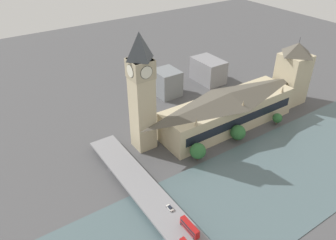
{
  "coord_description": "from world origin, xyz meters",
  "views": [
    {
      "loc": [
        -118.3,
        131.32,
        124.17
      ],
      "look_at": [
        20.77,
        37.78,
        18.0
      ],
      "focal_mm": 35.0,
      "sensor_mm": 36.0,
      "label": 1
    }
  ],
  "objects_px": {
    "parliament_hall": "(229,110)",
    "road_bridge": "(177,228)",
    "victoria_tower": "(293,73)",
    "double_decker_bus_lead": "(190,227)",
    "clock_tower": "(141,90)",
    "car_southbound_lead": "(170,208)"
  },
  "relations": [
    {
      "from": "victoria_tower",
      "to": "double_decker_bus_lead",
      "type": "bearing_deg",
      "value": 113.05
    },
    {
      "from": "clock_tower",
      "to": "double_decker_bus_lead",
      "type": "distance_m",
      "value": 80.56
    },
    {
      "from": "road_bridge",
      "to": "double_decker_bus_lead",
      "type": "xyz_separation_m",
      "value": [
        -4.83,
        -3.28,
        3.47
      ]
    },
    {
      "from": "victoria_tower",
      "to": "road_bridge",
      "type": "distance_m",
      "value": 155.22
    },
    {
      "from": "road_bridge",
      "to": "double_decker_bus_lead",
      "type": "height_order",
      "value": "double_decker_bus_lead"
    },
    {
      "from": "victoria_tower",
      "to": "road_bridge",
      "type": "xyz_separation_m",
      "value": [
        -54.99,
        143.84,
        -19.53
      ]
    },
    {
      "from": "double_decker_bus_lead",
      "to": "car_southbound_lead",
      "type": "height_order",
      "value": "double_decker_bus_lead"
    },
    {
      "from": "clock_tower",
      "to": "parliament_hall",
      "type": "bearing_deg",
      "value": -101.36
    },
    {
      "from": "parliament_hall",
      "to": "road_bridge",
      "type": "xyz_separation_m",
      "value": [
        -54.93,
        80.97,
        -8.77
      ]
    },
    {
      "from": "parliament_hall",
      "to": "road_bridge",
      "type": "bearing_deg",
      "value": 124.15
    },
    {
      "from": "parliament_hall",
      "to": "car_southbound_lead",
      "type": "xyz_separation_m",
      "value": [
        -44.13,
        77.63,
        -7.19
      ]
    },
    {
      "from": "car_southbound_lead",
      "to": "road_bridge",
      "type": "bearing_deg",
      "value": 162.82
    },
    {
      "from": "parliament_hall",
      "to": "double_decker_bus_lead",
      "type": "height_order",
      "value": "parliament_hall"
    },
    {
      "from": "clock_tower",
      "to": "car_southbound_lead",
      "type": "distance_m",
      "value": 67.94
    },
    {
      "from": "parliament_hall",
      "to": "double_decker_bus_lead",
      "type": "xyz_separation_m",
      "value": [
        -59.75,
        77.69,
        -5.3
      ]
    },
    {
      "from": "clock_tower",
      "to": "victoria_tower",
      "type": "relative_size",
      "value": 1.44
    },
    {
      "from": "car_southbound_lead",
      "to": "victoria_tower",
      "type": "bearing_deg",
      "value": -72.54
    },
    {
      "from": "clock_tower",
      "to": "car_southbound_lead",
      "type": "xyz_separation_m",
      "value": [
        -56.03,
        18.45,
        -33.72
      ]
    },
    {
      "from": "clock_tower",
      "to": "road_bridge",
      "type": "height_order",
      "value": "clock_tower"
    },
    {
      "from": "victoria_tower",
      "to": "double_decker_bus_lead",
      "type": "relative_size",
      "value": 4.47
    },
    {
      "from": "parliament_hall",
      "to": "car_southbound_lead",
      "type": "height_order",
      "value": "parliament_hall"
    },
    {
      "from": "victoria_tower",
      "to": "car_southbound_lead",
      "type": "xyz_separation_m",
      "value": [
        -44.19,
        140.5,
        -17.95
      ]
    }
  ]
}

